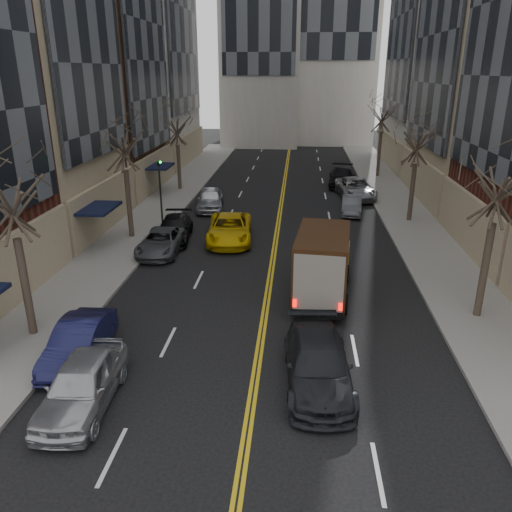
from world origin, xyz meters
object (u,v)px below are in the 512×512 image
at_px(ups_truck, 323,264).
at_px(pedestrian, 315,240).
at_px(taxi, 230,229).
at_px(observer_sedan, 318,364).

bearing_deg(ups_truck, pedestrian, 97.11).
distance_m(taxi, pedestrian, 5.35).
relative_size(ups_truck, observer_sedan, 1.14).
relative_size(observer_sedan, taxi, 0.96).
distance_m(ups_truck, pedestrian, 5.79).
relative_size(observer_sedan, pedestrian, 3.45).
distance_m(ups_truck, taxi, 9.12).
relative_size(ups_truck, pedestrian, 3.93).
xyz_separation_m(taxi, pedestrian, (5.06, -1.72, -0.00)).
relative_size(ups_truck, taxi, 1.09).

